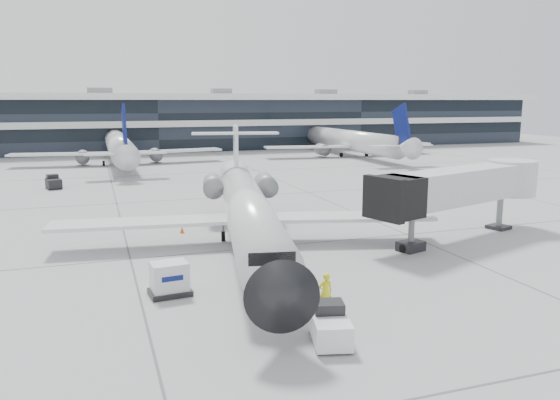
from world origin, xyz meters
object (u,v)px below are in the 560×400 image
object	(u,v)px
jet_bridge	(467,185)
cargo_uld	(169,279)
ramp_worker	(326,292)
regional_jet	(247,208)
baggage_tug	(330,326)

from	to	relation	value
jet_bridge	cargo_uld	bearing A→B (deg)	175.02
ramp_worker	cargo_uld	world-z (taller)	ramp_worker
regional_jet	cargo_uld	world-z (taller)	regional_jet
ramp_worker	baggage_tug	bearing A→B (deg)	69.72
regional_jet	baggage_tug	xyz separation A→B (m)	(-0.92, -16.08, -1.89)
jet_bridge	regional_jet	bearing A→B (deg)	150.39
cargo_uld	regional_jet	bearing A→B (deg)	46.42
regional_jet	cargo_uld	xyz separation A→B (m)	(-6.45, -8.31, -1.75)
jet_bridge	ramp_worker	size ratio (longest dim) A/B	8.53
regional_jet	ramp_worker	bearing A→B (deg)	-77.85
jet_bridge	cargo_uld	distance (m)	22.79
jet_bridge	cargo_uld	size ratio (longest dim) A/B	7.27
jet_bridge	baggage_tug	world-z (taller)	jet_bridge
regional_jet	baggage_tug	bearing A→B (deg)	-82.21
regional_jet	jet_bridge	size ratio (longest dim) A/B	2.03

